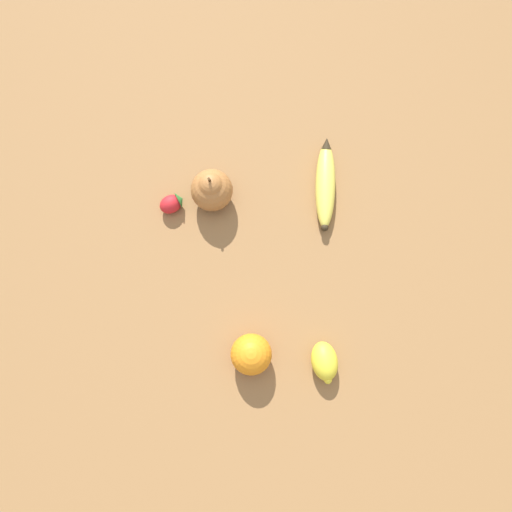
% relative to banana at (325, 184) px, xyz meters
% --- Properties ---
extents(ground_plane, '(3.00, 3.00, 0.00)m').
position_rel_banana_xyz_m(ground_plane, '(0.05, -0.19, -0.02)').
color(ground_plane, olive).
extents(banana, '(0.16, 0.15, 0.04)m').
position_rel_banana_xyz_m(banana, '(0.00, 0.00, 0.00)').
color(banana, '#DBCC4C').
rests_on(banana, ground_plane).
extents(orange, '(0.07, 0.07, 0.07)m').
position_rel_banana_xyz_m(orange, '(0.17, -0.32, 0.02)').
color(orange, orange).
rests_on(orange, ground_plane).
extents(pear, '(0.08, 0.08, 0.10)m').
position_rel_banana_xyz_m(pear, '(-0.12, -0.19, 0.03)').
color(pear, '#A36633').
rests_on(pear, ground_plane).
extents(strawberry, '(0.04, 0.05, 0.03)m').
position_rel_banana_xyz_m(strawberry, '(-0.15, -0.26, -0.00)').
color(strawberry, red).
rests_on(strawberry, ground_plane).
extents(lemon, '(0.08, 0.08, 0.05)m').
position_rel_banana_xyz_m(lemon, '(0.26, -0.22, 0.00)').
color(lemon, yellow).
rests_on(lemon, ground_plane).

